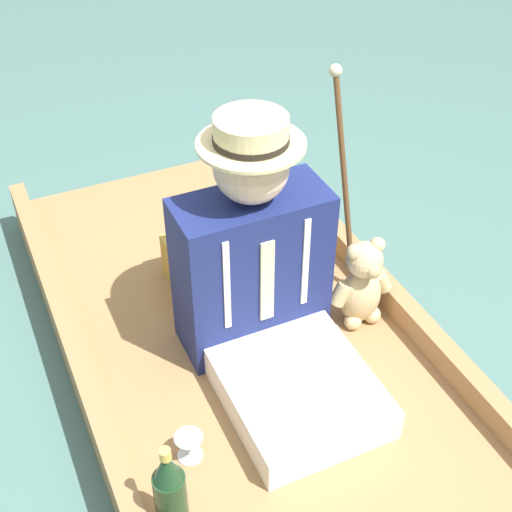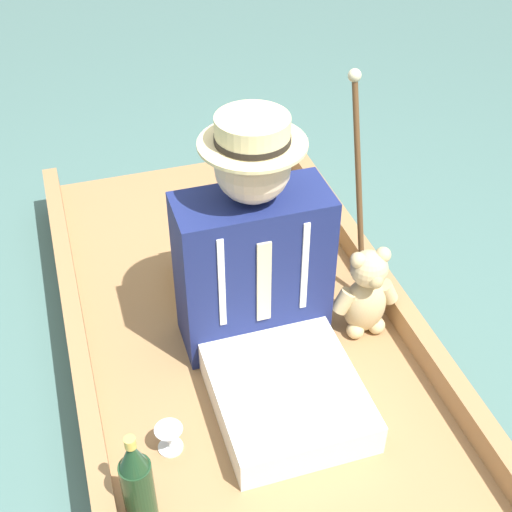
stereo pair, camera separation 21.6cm
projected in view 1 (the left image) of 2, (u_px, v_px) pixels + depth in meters
ground_plane at (268, 404)px, 2.32m from camera, size 16.00×16.00×0.00m
punt_boat at (268, 390)px, 2.28m from camera, size 1.13×2.64×0.22m
seat_cushion at (228, 261)px, 2.57m from camera, size 0.41×0.29×0.17m
seated_person at (263, 281)px, 2.17m from camera, size 0.47×0.73×0.81m
teddy_bear at (362, 285)px, 2.36m from camera, size 0.23×0.14×0.34m
wine_glass at (189, 443)px, 1.98m from camera, size 0.08×0.08×0.08m
walking_cane at (343, 163)px, 2.40m from camera, size 0.04×0.27×0.77m
champagne_bottle at (170, 494)px, 1.75m from camera, size 0.08×0.08×0.33m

